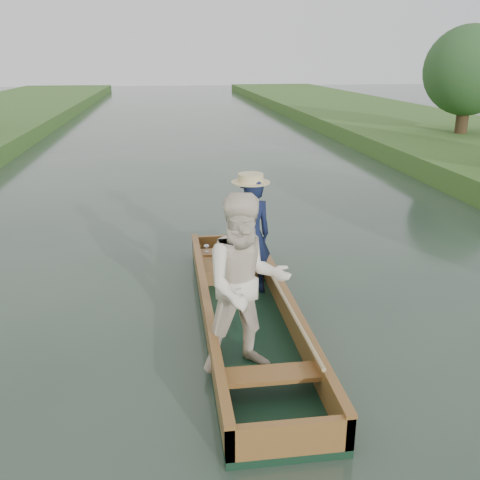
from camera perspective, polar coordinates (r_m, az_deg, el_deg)
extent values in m
plane|color=#283D30|center=(6.93, 0.69, -9.07)|extent=(120.00, 120.00, 0.00)
cylinder|color=#47331E|center=(21.46, 22.65, 12.06)|extent=(0.44, 0.44, 2.40)
sphere|color=#234A1D|center=(21.36, 23.21, 16.29)|extent=(3.12, 3.12, 3.12)
sphere|color=#234A1D|center=(21.94, 24.06, 15.16)|extent=(2.20, 2.20, 2.20)
cube|color=black|center=(6.91, 0.69, -8.77)|extent=(1.10, 5.00, 0.08)
cube|color=brown|center=(6.77, -3.61, -7.53)|extent=(0.08, 5.00, 0.32)
cube|color=brown|center=(6.91, 4.92, -7.00)|extent=(0.08, 5.00, 0.32)
cube|color=brown|center=(9.07, -1.62, -0.46)|extent=(1.10, 0.08, 0.32)
cube|color=brown|center=(4.78, 5.39, -20.30)|extent=(1.10, 0.08, 0.32)
cube|color=brown|center=(6.69, -3.64, -6.15)|extent=(0.10, 5.00, 0.04)
cube|color=brown|center=(6.83, 4.96, -5.64)|extent=(0.10, 5.00, 0.04)
cube|color=brown|center=(8.53, -1.20, -1.32)|extent=(0.94, 0.30, 0.05)
cube|color=brown|center=(5.42, 3.30, -14.14)|extent=(0.94, 0.30, 0.05)
imported|color=#131B3C|center=(7.33, 1.11, 0.37)|extent=(0.69, 0.54, 1.67)
cylinder|color=beige|center=(7.12, 1.15, 6.46)|extent=(0.52, 0.52, 0.12)
imported|color=white|center=(5.48, 0.66, -4.82)|extent=(1.01, 0.83, 1.93)
cube|color=brown|center=(8.25, -1.44, -2.85)|extent=(0.85, 0.90, 0.22)
sphere|color=#A48956|center=(8.11, 0.74, -1.51)|extent=(0.22, 0.22, 0.22)
sphere|color=#A48956|center=(8.05, 0.76, -0.46)|extent=(0.16, 0.16, 0.16)
sphere|color=#A48956|center=(8.02, 0.34, -0.01)|extent=(0.06, 0.06, 0.06)
sphere|color=#A48956|center=(8.03, 1.18, 0.03)|extent=(0.06, 0.06, 0.06)
sphere|color=#A48956|center=(7.99, 0.83, -0.72)|extent=(0.06, 0.06, 0.06)
sphere|color=#A48956|center=(8.07, 0.09, -1.38)|extent=(0.08, 0.08, 0.08)
sphere|color=#A48956|center=(8.10, 1.45, -1.31)|extent=(0.08, 0.08, 0.08)
sphere|color=#A48956|center=(8.11, 0.40, -2.21)|extent=(0.09, 0.09, 0.09)
sphere|color=#A48956|center=(8.12, 1.15, -2.17)|extent=(0.09, 0.09, 0.09)
cylinder|color=silver|center=(8.49, -3.59, -1.24)|extent=(0.07, 0.07, 0.01)
cylinder|color=silver|center=(8.47, -3.60, -0.98)|extent=(0.01, 0.01, 0.08)
ellipsoid|color=silver|center=(8.45, -3.61, -0.63)|extent=(0.09, 0.09, 0.05)
cylinder|color=tan|center=(6.76, 4.38, -5.52)|extent=(0.04, 3.80, 0.18)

